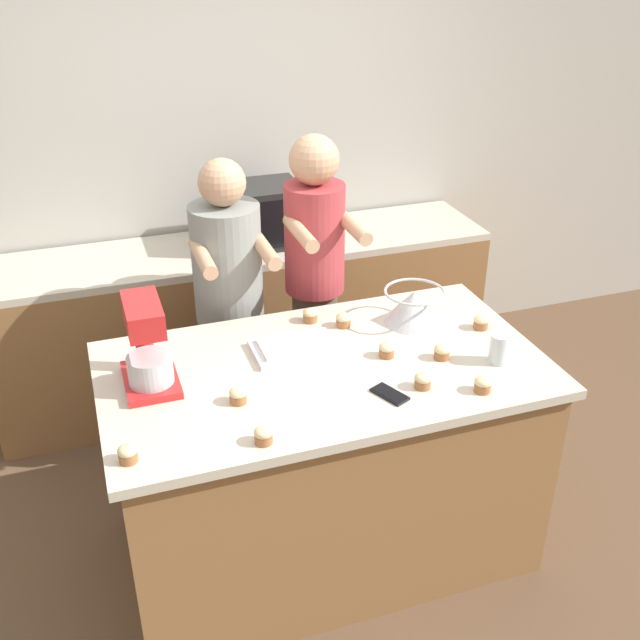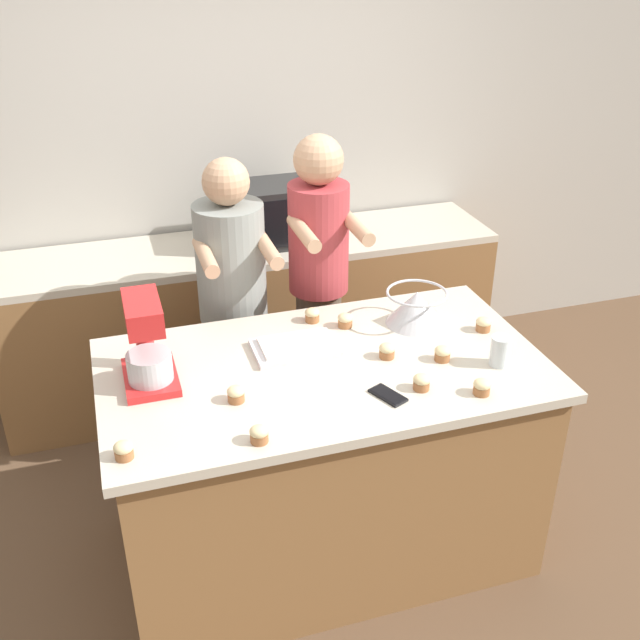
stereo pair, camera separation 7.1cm
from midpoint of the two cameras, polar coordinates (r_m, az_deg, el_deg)
ground_plane at (r=3.58m, az=0.84°, el=-16.61°), size 16.00×16.00×0.00m
back_wall at (r=4.38m, az=-6.32°, el=12.57°), size 10.00×0.06×2.70m
island_counter at (r=3.26m, az=0.90°, el=-10.62°), size 1.76×0.99×0.96m
back_counter at (r=4.39m, az=-4.77°, el=0.19°), size 2.80×0.60×0.93m
person_left at (r=3.59m, az=-5.99°, el=0.37°), size 0.34×0.50×1.62m
person_right at (r=3.65m, az=0.47°, el=2.15°), size 0.31×0.48×1.69m
stand_mixer at (r=2.87m, az=-12.37°, el=-1.95°), size 0.20×0.30×0.35m
mixing_bowl at (r=3.28m, az=7.95°, el=1.02°), size 0.27×0.27×0.15m
baking_tray at (r=3.07m, az=-1.26°, el=-2.07°), size 0.34×0.22×0.04m
microwave_oven at (r=4.15m, az=-3.71°, el=8.04°), size 0.46×0.35×0.33m
cell_phone at (r=2.81m, az=5.92°, el=-5.72°), size 0.12×0.16×0.01m
drinking_glass at (r=3.05m, az=14.20°, el=-2.32°), size 0.08×0.08×0.12m
cupcake_0 at (r=2.56m, az=-3.86°, el=-8.67°), size 0.07×0.07×0.06m
cupcake_1 at (r=2.87m, az=12.93°, el=-4.98°), size 0.07×0.07×0.06m
cupcake_2 at (r=3.29m, az=0.02°, el=0.39°), size 0.07×0.07×0.06m
cupcake_3 at (r=3.05m, az=9.97°, el=-2.52°), size 0.07×0.07×0.06m
cupcake_4 at (r=2.85m, az=8.45°, el=-4.70°), size 0.07×0.07×0.06m
cupcake_5 at (r=3.25m, az=2.56°, el=-0.02°), size 0.07×0.07×0.06m
cupcake_6 at (r=2.56m, az=-13.96°, el=-9.60°), size 0.07×0.07×0.06m
cupcake_7 at (r=2.77m, az=-5.69°, el=-5.63°), size 0.07×0.07×0.06m
cupcake_8 at (r=3.03m, az=5.80°, el=-2.34°), size 0.07×0.07×0.06m
cupcake_9 at (r=3.30m, az=12.95°, el=-0.31°), size 0.07×0.07×0.06m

